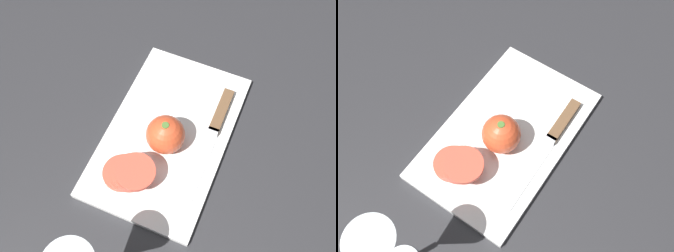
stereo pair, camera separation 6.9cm
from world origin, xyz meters
TOP-DOWN VIEW (x-y plane):
  - ground_plane at (0.00, 0.00)m, footprint 3.00×3.00m
  - cutting_board at (0.04, -0.03)m, footprint 0.37×0.23m
  - whole_tomato at (0.02, -0.03)m, footprint 0.07×0.07m
  - knife at (0.09, -0.11)m, footprint 0.26×0.03m
  - tomato_slice_stack_near at (-0.07, 0.00)m, footprint 0.07×0.10m

SIDE VIEW (x-z plane):
  - ground_plane at x=0.00m, z-range 0.00..0.00m
  - cutting_board at x=0.04m, z-range 0.00..0.01m
  - knife at x=0.09m, z-range 0.01..0.03m
  - tomato_slice_stack_near at x=-0.07m, z-range 0.01..0.06m
  - whole_tomato at x=0.02m, z-range 0.01..0.09m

